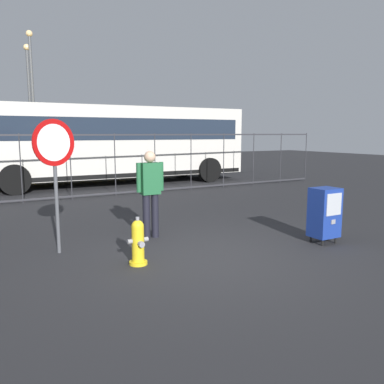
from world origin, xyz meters
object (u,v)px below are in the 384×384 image
at_px(street_light_near_left, 30,98).
at_px(pedestrian, 150,189).
at_px(stop_sign, 55,158).
at_px(bus_far, 22,140).
at_px(newspaper_box_primary, 325,212).
at_px(bus_near, 113,141).
at_px(street_light_near_right, 33,92).
at_px(fire_hydrant, 138,242).

bearing_deg(street_light_near_left, pedestrian, -89.69).
xyz_separation_m(stop_sign, bus_far, (0.85, 12.29, 0.11)).
relative_size(bus_far, street_light_near_left, 1.65).
bearing_deg(stop_sign, bus_far, 86.04).
bearing_deg(newspaper_box_primary, street_light_near_left, 99.03).
relative_size(newspaper_box_primary, street_light_near_left, 0.16).
bearing_deg(bus_far, bus_near, -56.14).
relative_size(bus_far, street_light_near_right, 1.52).
xyz_separation_m(newspaper_box_primary, pedestrian, (-2.62, 1.90, 0.38)).
bearing_deg(bus_near, street_light_near_left, 108.17).
bearing_deg(bus_near, pedestrian, -101.99).
xyz_separation_m(pedestrian, bus_far, (-0.89, 12.14, 0.76)).
bearing_deg(newspaper_box_primary, street_light_near_right, 99.02).
bearing_deg(stop_sign, pedestrian, 5.02).
xyz_separation_m(newspaper_box_primary, street_light_near_left, (-2.70, 17.01, 3.19)).
bearing_deg(newspaper_box_primary, bus_far, 104.05).
distance_m(newspaper_box_primary, bus_far, 14.52).
bearing_deg(pedestrian, newspaper_box_primary, -35.90).
xyz_separation_m(pedestrian, street_light_near_right, (0.00, 14.58, 3.10)).
distance_m(bus_near, street_light_near_left, 7.46).
bearing_deg(fire_hydrant, pedestrian, 59.40).
height_order(stop_sign, bus_near, bus_near).
distance_m(fire_hydrant, newspaper_box_primary, 3.47).
xyz_separation_m(fire_hydrant, street_light_near_left, (0.72, 16.46, 3.41)).
height_order(street_light_near_left, street_light_near_right, street_light_near_right).
relative_size(newspaper_box_primary, pedestrian, 0.61).
distance_m(bus_far, street_light_near_left, 3.70).
xyz_separation_m(stop_sign, street_light_near_right, (1.75, 14.74, 2.45)).
bearing_deg(newspaper_box_primary, stop_sign, 158.23).
xyz_separation_m(pedestrian, bus_near, (1.98, 8.24, 0.76)).
height_order(fire_hydrant, stop_sign, stop_sign).
bearing_deg(street_light_near_right, fire_hydrant, -92.89).
xyz_separation_m(fire_hydrant, street_light_near_right, (0.80, 15.94, 3.70)).
bearing_deg(street_light_near_left, bus_far, -105.27).
bearing_deg(street_light_near_left, newspaper_box_primary, -80.97).
xyz_separation_m(bus_far, street_light_near_left, (0.81, 2.97, 2.05)).
height_order(stop_sign, pedestrian, stop_sign).
bearing_deg(pedestrian, bus_far, 94.21).
relative_size(fire_hydrant, bus_near, 0.07).
height_order(bus_near, street_light_near_left, street_light_near_left).
bearing_deg(bus_far, newspaper_box_primary, -78.44).
distance_m(fire_hydrant, pedestrian, 1.68).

